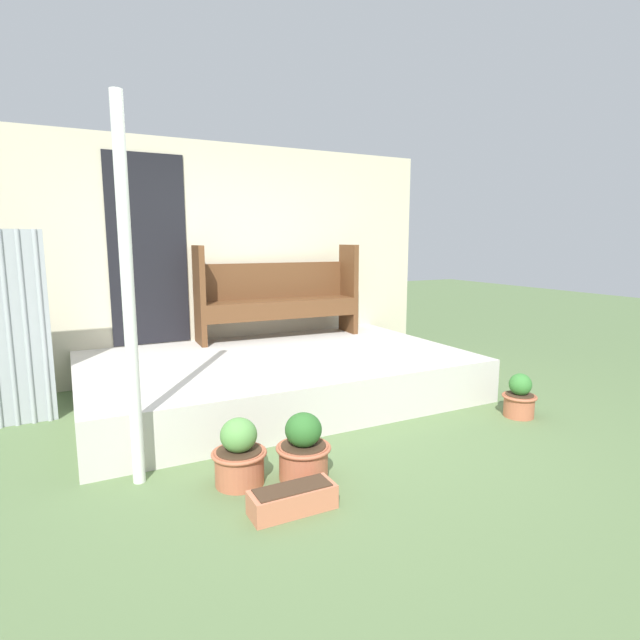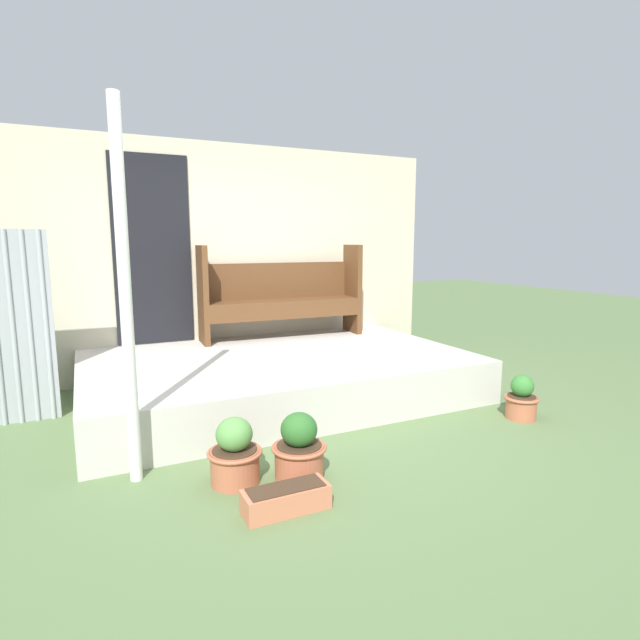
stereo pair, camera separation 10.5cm
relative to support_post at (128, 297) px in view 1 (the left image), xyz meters
name	(u,v)px [view 1 (the left image)]	position (x,y,z in m)	size (l,w,h in m)	color
ground_plane	(317,438)	(1.34, 0.12, -1.19)	(24.00, 24.00, 0.00)	#5B7547
porch_slab	(277,376)	(1.46, 1.25, -0.98)	(3.62, 2.26, 0.41)	beige
house_wall	(235,260)	(1.42, 2.41, 0.12)	(4.82, 0.08, 2.60)	beige
support_post	(128,297)	(0.00, 0.00, 0.00)	(0.08, 0.08, 2.38)	white
bench	(278,293)	(1.84, 2.12, -0.26)	(1.88, 0.48, 1.06)	brown
flower_pot_left	(239,456)	(0.57, -0.32, -1.00)	(0.35, 0.35, 0.43)	#B26042
flower_pot_middle	(304,450)	(0.96, -0.44, -1.00)	(0.36, 0.36, 0.44)	#B26042
flower_pot_right	(519,398)	(3.13, -0.25, -1.02)	(0.30, 0.30, 0.39)	#B26042
planter_box_rect	(293,499)	(0.73, -0.77, -1.12)	(0.50, 0.19, 0.15)	#C67251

